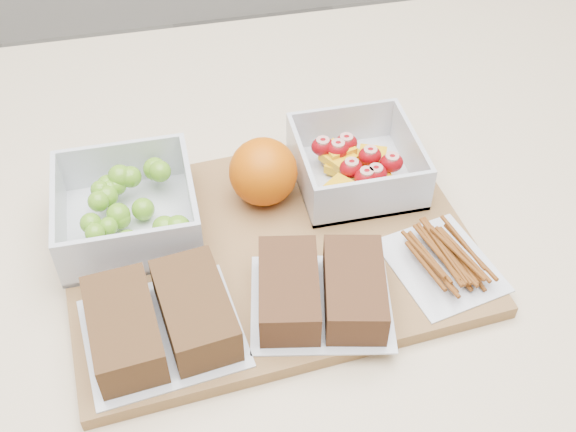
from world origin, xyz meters
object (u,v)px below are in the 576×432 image
object	(u,v)px
orange	(263,172)
cutting_board	(269,250)
sandwich_bag_left	(160,320)
pretzel_bag	(443,258)
fruit_container	(356,165)
grape_container	(129,208)
sandwich_bag_center	(322,290)

from	to	relation	value
orange	cutting_board	bearing A→B (deg)	-97.26
cutting_board	sandwich_bag_left	distance (m)	0.15
sandwich_bag_left	pretzel_bag	world-z (taller)	sandwich_bag_left
cutting_board	sandwich_bag_left	xyz separation A→B (m)	(-0.12, -0.09, 0.03)
fruit_container	orange	size ratio (longest dim) A/B	1.77
orange	grape_container	bearing A→B (deg)	-175.24
grape_container	orange	bearing A→B (deg)	4.76
sandwich_bag_left	fruit_container	bearing A→B (deg)	35.26
pretzel_bag	fruit_container	bearing A→B (deg)	108.97
cutting_board	grape_container	bearing A→B (deg)	152.09
grape_container	sandwich_bag_center	size ratio (longest dim) A/B	0.91
cutting_board	fruit_container	bearing A→B (deg)	29.58
grape_container	orange	size ratio (longest dim) A/B	1.91
pretzel_bag	cutting_board	bearing A→B (deg)	158.18
orange	sandwich_bag_center	size ratio (longest dim) A/B	0.48
orange	pretzel_bag	size ratio (longest dim) A/B	0.56
cutting_board	sandwich_bag_center	size ratio (longest dim) A/B	2.67
cutting_board	pretzel_bag	size ratio (longest dim) A/B	3.12
fruit_container	pretzel_bag	xyz separation A→B (m)	(0.05, -0.15, -0.01)
sandwich_bag_center	pretzel_bag	bearing A→B (deg)	8.53
grape_container	pretzel_bag	size ratio (longest dim) A/B	1.07
fruit_container	sandwich_bag_left	xyz separation A→B (m)	(-0.24, -0.17, -0.00)
cutting_board	grape_container	size ratio (longest dim) A/B	2.93
sandwich_bag_center	orange	bearing A→B (deg)	98.94
grape_container	sandwich_bag_center	distance (m)	0.23
cutting_board	pretzel_bag	xyz separation A→B (m)	(0.17, -0.07, 0.02)
cutting_board	sandwich_bag_center	world-z (taller)	sandwich_bag_center
orange	sandwich_bag_left	xyz separation A→B (m)	(-0.13, -0.16, -0.02)
grape_container	pretzel_bag	distance (m)	0.33
grape_container	pretzel_bag	world-z (taller)	grape_container
grape_container	sandwich_bag_left	bearing A→B (deg)	-82.91
grape_container	fruit_container	bearing A→B (deg)	4.03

